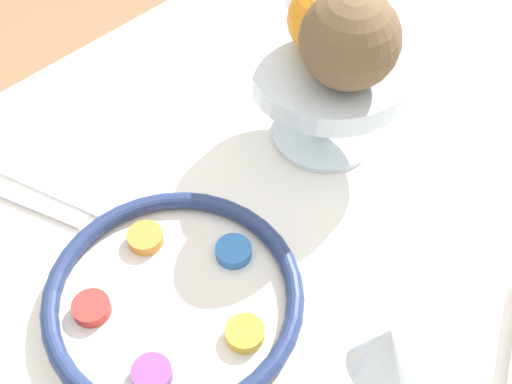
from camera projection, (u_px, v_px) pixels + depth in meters
dining_table at (335, 359)px, 1.14m from camera, size 1.33×1.00×0.73m
seder_plate at (174, 299)px, 0.77m from camera, size 0.28×0.28×0.03m
wine_glass at (385, 351)px, 0.64m from camera, size 0.06×0.06×0.14m
fruit_stand at (329, 78)px, 0.86m from camera, size 0.20×0.20×0.13m
orange_fruit at (323, 20)px, 0.82m from camera, size 0.08×0.08×0.08m
coconut at (350, 40)px, 0.77m from camera, size 0.11×0.11×0.11m
fork_left at (18, 197)px, 0.87m from camera, size 0.09×0.19×0.01m
fork_right at (39, 183)px, 0.89m from camera, size 0.08×0.19×0.01m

